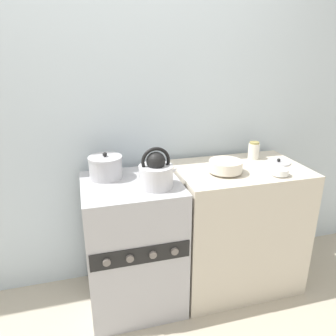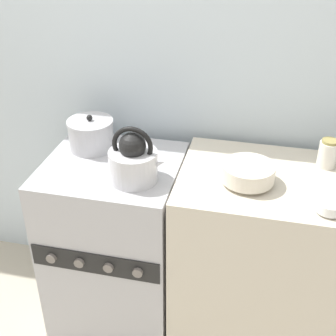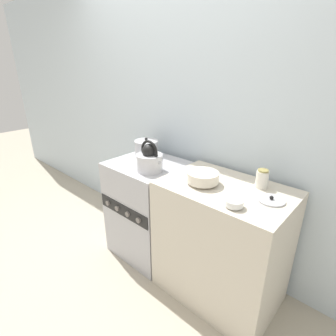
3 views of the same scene
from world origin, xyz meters
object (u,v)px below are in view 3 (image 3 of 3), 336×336
at_px(cooking_pot, 147,148).
at_px(loose_pot_lid, 271,200).
at_px(small_ceramic_bowl, 234,203).
at_px(enamel_bowl, 203,177).
at_px(kettle, 150,160).
at_px(storage_jar, 262,179).
at_px(stove, 149,209).

relative_size(cooking_pot, loose_pot_lid, 1.31).
height_order(small_ceramic_bowl, loose_pot_lid, small_ceramic_bowl).
bearing_deg(small_ceramic_bowl, cooking_pot, 163.49).
distance_m(cooking_pot, enamel_bowl, 0.77).
distance_m(kettle, cooking_pot, 0.36).
distance_m(kettle, loose_pot_lid, 0.92).
distance_m(kettle, storage_jar, 0.83).
bearing_deg(stove, cooking_pot, 137.55).
height_order(stove, cooking_pot, cooking_pot).
xyz_separation_m(small_ceramic_bowl, loose_pot_lid, (0.13, 0.22, -0.02)).
relative_size(enamel_bowl, small_ceramic_bowl, 2.08).
xyz_separation_m(cooking_pot, small_ceramic_bowl, (1.06, -0.31, -0.02)).
xyz_separation_m(kettle, cooking_pot, (-0.28, 0.23, -0.02)).
height_order(stove, loose_pot_lid, loose_pot_lid).
relative_size(small_ceramic_bowl, loose_pot_lid, 0.63).
xyz_separation_m(enamel_bowl, small_ceramic_bowl, (0.31, -0.14, -0.02)).
bearing_deg(storage_jar, small_ceramic_bowl, -90.96).
height_order(stove, small_ceramic_bowl, small_ceramic_bowl).
bearing_deg(storage_jar, enamel_bowl, -146.30).
bearing_deg(kettle, small_ceramic_bowl, -6.39).
distance_m(stove, loose_pot_lid, 1.16).
distance_m(cooking_pot, loose_pot_lid, 1.20).
height_order(cooking_pot, loose_pot_lid, cooking_pot).
bearing_deg(storage_jar, kettle, -161.66).
bearing_deg(cooking_pot, loose_pot_lid, -4.76).
distance_m(stove, small_ceramic_bowl, 1.06).
distance_m(small_ceramic_bowl, storage_jar, 0.35).
bearing_deg(cooking_pot, storage_jar, 1.90).
bearing_deg(loose_pot_lid, cooking_pot, 175.24).
xyz_separation_m(stove, loose_pot_lid, (1.05, 0.03, 0.47)).
xyz_separation_m(cooking_pot, storage_jar, (1.07, 0.04, 0.01)).
distance_m(stove, storage_jar, 1.08).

